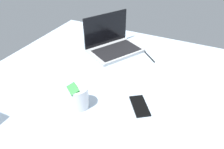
{
  "coord_description": "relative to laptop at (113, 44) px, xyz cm",
  "views": [
    {
      "loc": [
        -59.87,
        -42.28,
        88.48
      ],
      "look_at": [
        22.05,
        -2.95,
        24.0
      ],
      "focal_mm": 34.3,
      "sensor_mm": 36.0,
      "label": 1
    }
  ],
  "objects": [
    {
      "name": "bed_mattress",
      "position": [
        -55.62,
        -12.72,
        -13.41
      ],
      "size": [
        180.0,
        140.0,
        18.0
      ],
      "primitive_type": "cube",
      "color": "silver",
      "rests_on": "ground"
    },
    {
      "name": "laptop",
      "position": [
        0.0,
        0.0,
        0.0
      ],
      "size": [
        40.08,
        36.4,
        23.0
      ],
      "rotation": [
        0.0,
        0.0,
        -0.52
      ],
      "color": "#B7BABC",
      "rests_on": "bed_mattress"
    },
    {
      "name": "snack_cup",
      "position": [
        -55.42,
        -9.26,
        1.4
      ],
      "size": [
        9.92,
        9.0,
        13.75
      ],
      "color": "silver",
      "rests_on": "bed_mattress"
    },
    {
      "name": "cell_phone",
      "position": [
        -43.78,
        -34.97,
        -4.01
      ],
      "size": [
        15.34,
        13.68,
        0.8
      ],
      "primitive_type": "cube",
      "rotation": [
        0.0,
        0.0,
        5.33
      ],
      "color": "black",
      "rests_on": "bed_mattress"
    },
    {
      "name": "charger_cable",
      "position": [
        2.93,
        -24.31,
        -4.11
      ],
      "size": [
        12.5,
        12.39,
        0.6
      ],
      "primitive_type": "cube",
      "rotation": [
        0.0,
        0.0,
        0.78
      ],
      "color": "black",
      "rests_on": "bed_mattress"
    }
  ]
}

